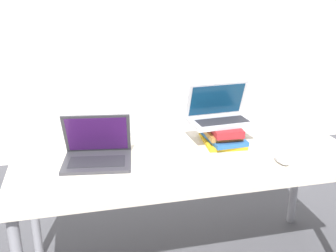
% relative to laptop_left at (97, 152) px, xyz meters
% --- Properties ---
extents(wall_back, '(8.00, 0.05, 2.70)m').
position_rel_laptop_left_xyz_m(wall_back, '(0.46, 1.66, 0.60)').
color(wall_back, silver).
rests_on(wall_back, ground_plane).
extents(desk, '(1.78, 0.72, 0.70)m').
position_rel_laptop_left_xyz_m(desk, '(0.46, -0.06, -0.12)').
color(desk, beige).
rests_on(desk, ground_plane).
extents(laptop_left, '(0.37, 0.30, 0.25)m').
position_rel_laptop_left_xyz_m(laptop_left, '(0.00, 0.00, 0.00)').
color(laptop_left, '#333338').
rests_on(laptop_left, desk).
extents(book_stack, '(0.23, 0.30, 0.11)m').
position_rel_laptop_left_xyz_m(book_stack, '(0.70, 0.09, 0.00)').
color(book_stack, gold).
rests_on(book_stack, desk).
extents(laptop_on_books, '(0.36, 0.24, 0.22)m').
position_rel_laptop_left_xyz_m(laptop_on_books, '(0.69, 0.13, 0.11)').
color(laptop_on_books, '#B2B2B7').
rests_on(laptop_on_books, book_stack).
extents(wireless_keyboard, '(0.30, 0.14, 0.01)m').
position_rel_laptop_left_xyz_m(wireless_keyboard, '(0.67, -0.25, -0.04)').
color(wireless_keyboard, silver).
rests_on(wireless_keyboard, desk).
extents(mouse, '(0.06, 0.11, 0.03)m').
position_rel_laptop_left_xyz_m(mouse, '(0.89, -0.23, -0.03)').
color(mouse, '#B2B2B7').
rests_on(mouse, desk).
extents(notepad, '(0.19, 0.32, 0.01)m').
position_rel_laptop_left_xyz_m(notepad, '(1.18, -0.19, -0.04)').
color(notepad, silver).
rests_on(notepad, desk).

